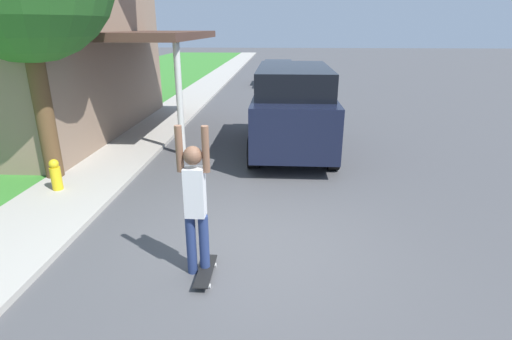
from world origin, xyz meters
name	(u,v)px	position (x,y,z in m)	size (l,w,h in m)	color
ground_plane	(249,244)	(0.00, 0.00, 0.00)	(120.00, 120.00, 0.00)	#49494C
lawn	(3,134)	(-8.00, 6.00, 0.04)	(10.00, 80.00, 0.08)	#387F2D
sidewalk	(144,136)	(-3.60, 6.00, 0.05)	(1.80, 80.00, 0.10)	#ADA89E
suv_parked	(293,107)	(0.75, 4.94, 1.17)	(2.09, 4.58, 2.17)	black
car_down_street	(278,73)	(0.25, 17.81, 0.64)	(1.86, 4.07, 1.32)	#B7B7BC
skateboarder	(195,201)	(-0.61, -0.78, 1.05)	(0.41, 0.23, 2.01)	navy
skateboard	(206,271)	(-0.50, -0.87, 0.08)	(0.20, 0.76, 0.10)	black
fire_hydrant	(56,175)	(-3.89, 1.69, 0.40)	(0.20, 0.20, 0.62)	gold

